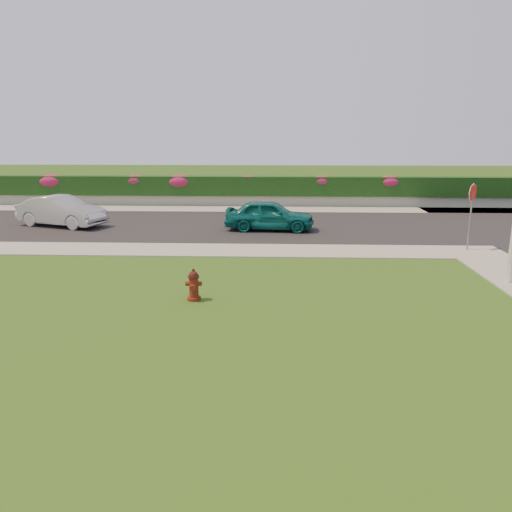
{
  "coord_description": "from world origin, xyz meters",
  "views": [
    {
      "loc": [
        -0.06,
        -8.3,
        4.05
      ],
      "look_at": [
        -0.55,
        4.57,
        0.9
      ],
      "focal_mm": 35.0,
      "sensor_mm": 36.0,
      "label": 1
    }
  ],
  "objects_px": {
    "sedan_silver": "(61,211)",
    "stop_sign": "(472,201)",
    "fire_hydrant": "(194,285)",
    "sedan_teal": "(270,215)"
  },
  "relations": [
    {
      "from": "sedan_silver",
      "to": "stop_sign",
      "type": "height_order",
      "value": "stop_sign"
    },
    {
      "from": "fire_hydrant",
      "to": "stop_sign",
      "type": "relative_size",
      "value": 0.34
    },
    {
      "from": "sedan_silver",
      "to": "sedan_teal",
      "type": "bearing_deg",
      "value": -74.18
    },
    {
      "from": "sedan_silver",
      "to": "stop_sign",
      "type": "relative_size",
      "value": 1.71
    },
    {
      "from": "fire_hydrant",
      "to": "sedan_teal",
      "type": "relative_size",
      "value": 0.21
    },
    {
      "from": "sedan_teal",
      "to": "stop_sign",
      "type": "height_order",
      "value": "stop_sign"
    },
    {
      "from": "fire_hydrant",
      "to": "sedan_teal",
      "type": "height_order",
      "value": "sedan_teal"
    },
    {
      "from": "sedan_teal",
      "to": "sedan_silver",
      "type": "height_order",
      "value": "sedan_silver"
    },
    {
      "from": "sedan_silver",
      "to": "stop_sign",
      "type": "distance_m",
      "value": 16.95
    },
    {
      "from": "fire_hydrant",
      "to": "sedan_teal",
      "type": "xyz_separation_m",
      "value": [
        1.78,
        9.31,
        0.3
      ]
    }
  ]
}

